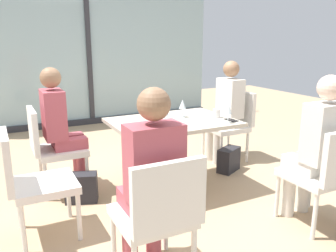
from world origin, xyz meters
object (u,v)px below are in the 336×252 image
Objects in this scene: chair_side_end at (31,178)px; wine_glass_3 at (228,109)px; chair_far_left at (51,145)px; person_far_left at (61,124)px; handbag_1 at (81,188)px; handbag_0 at (229,160)px; wine_glass_2 at (151,112)px; coffee_cup at (217,113)px; chair_front_right at (326,171)px; person_far_right at (226,106)px; chair_far_right at (232,121)px; cell_phone_on_table at (231,120)px; chair_front_left at (158,212)px; person_front_left at (151,175)px; person_front_right at (318,143)px; dining_table_main at (172,139)px; wine_glass_0 at (165,111)px; wine_glass_1 at (182,105)px.

wine_glass_3 reaches higher than chair_side_end.
person_far_left is (0.11, -0.00, 0.20)m from chair_far_left.
wine_glass_3 is 1.60m from handbag_1.
wine_glass_2 is at bearing 165.91° from handbag_0.
chair_far_left is at bearing 71.62° from chair_side_end.
chair_front_right is at bearing -76.43° from coffee_cup.
wine_glass_2 and wine_glass_3 have the same top height.
chair_far_left is 0.23m from person_far_left.
person_far_left is (-2.00, 0.00, 0.00)m from person_far_right.
cell_phone_on_table is at bearing -128.05° from chair_far_right.
handbag_1 is (-0.17, 1.37, -0.36)m from chair_front_left.
chair_side_end is 0.69× the size of person_front_left.
chair_front_right is 0.23m from person_front_right.
person_front_right is (0.74, -1.13, 0.16)m from dining_table_main.
person_far_right reaches higher than coffee_cup.
wine_glass_3 is at bearing -29.59° from person_far_left.
chair_far_right is at bearing 0.00° from person_far_left.
coffee_cup is (-0.54, -0.58, 0.08)m from person_far_right.
wine_glass_0 is 0.15m from wine_glass_2.
wine_glass_1 is at bearing 33.53° from wine_glass_0.
person_front_left is 6.81× the size of wine_glass_0.
coffee_cup is (0.75, 0.03, -0.09)m from wine_glass_2.
chair_far_left is 9.67× the size of coffee_cup.
chair_far_right is at bearing 41.06° from person_front_left.
handbag_0 is (1.10, 0.25, -0.72)m from wine_glass_2.
chair_front_left is at bearing -120.98° from dining_table_main.
cell_phone_on_table is at bearing -43.91° from wine_glass_1.
dining_table_main is 6.49× the size of wine_glass_3.
wine_glass_0 is (0.60, 1.13, 0.37)m from chair_front_left.
cell_phone_on_table is 0.77m from handbag_0.
chair_far_left is 4.70× the size of wine_glass_1.
person_front_left reaches higher than chair_front_left.
handbag_1 is at bearing 153.39° from handbag_0.
dining_table_main is at bearing 123.37° from person_front_right.
person_front_right reaches higher than cell_phone_on_table.
person_front_left is at bearing -114.27° from wine_glass_2.
cell_phone_on_table is (1.64, -0.75, 0.24)m from chair_far_left.
coffee_cup is (-0.65, -0.58, 0.28)m from chair_far_right.
coffee_cup is at bearing 105.58° from cell_phone_on_table.
dining_table_main is 1.13m from person_far_right.
chair_far_right is 1.43m from wine_glass_0.
chair_side_end reaches higher than dining_table_main.
cell_phone_on_table is at bearing 4.61° from handbag_1.
wine_glass_0 is at bearing -152.31° from person_far_right.
chair_side_end is 4.70× the size of wine_glass_0.
wine_glass_0 is at bearing -31.60° from chair_far_left.
coffee_cup is at bearing 10.83° from handbag_1.
handbag_0 is at bearing 14.37° from wine_glass_0.
person_front_right is at bearing -17.35° from handbag_1.
chair_front_right is at bearing -4.21° from person_front_left.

